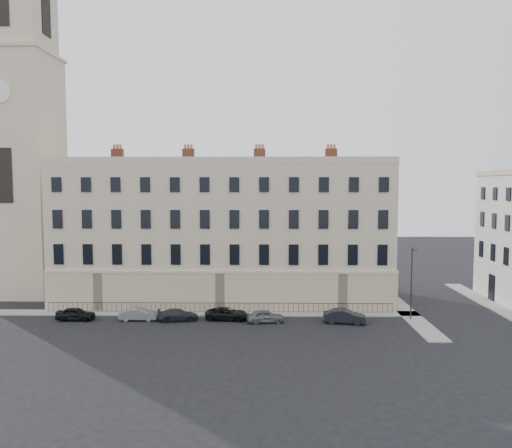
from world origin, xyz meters
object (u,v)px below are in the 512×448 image
(car_a, at_px, (76,314))
(streetlamp, at_px, (412,280))
(car_d, at_px, (227,314))
(car_e, at_px, (265,316))
(car_c, at_px, (178,315))
(car_f, at_px, (345,316))
(car_b, at_px, (139,314))

(car_a, relative_size, streetlamp, 0.52)
(car_d, height_order, car_e, car_e)
(car_a, bearing_deg, car_c, -89.70)
(car_a, distance_m, car_e, 18.22)
(car_e, height_order, car_f, car_f)
(car_a, bearing_deg, car_b, -88.65)
(car_c, relative_size, car_e, 1.10)
(car_a, relative_size, car_c, 0.95)
(car_b, relative_size, car_d, 0.87)
(car_a, bearing_deg, car_d, -88.02)
(car_c, relative_size, car_f, 0.97)
(car_b, xyz_separation_m, streetlamp, (26.12, 0.23, 3.33))
(car_b, bearing_deg, streetlamp, -91.95)
(car_b, height_order, streetlamp, streetlamp)
(car_b, relative_size, car_c, 0.94)
(car_f, height_order, streetlamp, streetlamp)
(car_d, bearing_deg, car_b, 97.18)
(car_e, relative_size, streetlamp, 0.50)
(car_a, distance_m, streetlamp, 32.33)
(car_e, bearing_deg, car_d, 68.22)
(car_a, distance_m, car_b, 6.04)
(car_e, bearing_deg, car_f, -98.87)
(car_b, distance_m, car_d, 8.49)
(car_c, distance_m, streetlamp, 22.57)
(car_f, bearing_deg, car_a, 97.52)
(car_d, distance_m, car_f, 11.20)
(car_f, bearing_deg, car_e, 97.82)
(car_e, xyz_separation_m, car_f, (7.45, -0.16, 0.06))
(car_d, xyz_separation_m, car_e, (3.69, -0.93, 0.03))
(car_d, bearing_deg, streetlamp, -85.14)
(car_c, xyz_separation_m, car_f, (15.83, -0.67, 0.10))
(car_b, height_order, car_f, car_f)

